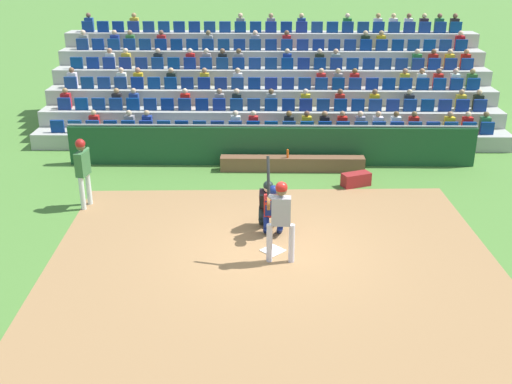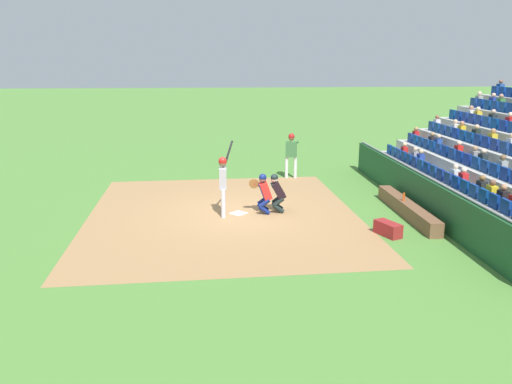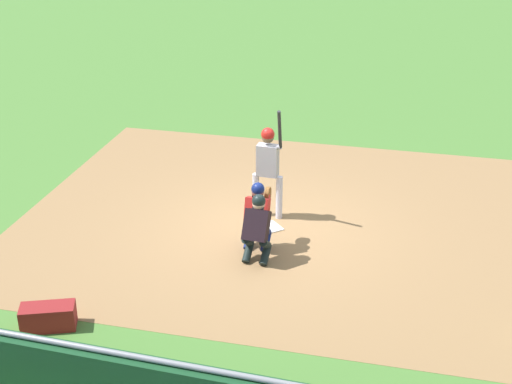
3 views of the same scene
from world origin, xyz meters
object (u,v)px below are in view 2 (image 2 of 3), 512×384
object	(u,v)px
home_plate_umpire	(277,191)
water_bottle_on_bench	(404,197)
catcher_crouching	(264,191)
home_plate_marker	(239,213)
on_deck_batter	(291,151)
batter_at_plate	(223,179)
equipment_duffel_bag	(388,229)
dugout_bench	(407,209)

from	to	relation	value
home_plate_umpire	water_bottle_on_bench	bearing A→B (deg)	-98.62
catcher_crouching	home_plate_umpire	bearing A→B (deg)	-76.62
catcher_crouching	water_bottle_on_bench	bearing A→B (deg)	-96.37
home_plate_marker	on_deck_batter	xyz separation A→B (m)	(4.87, -2.42, 1.13)
catcher_crouching	home_plate_marker	bearing A→B (deg)	90.22
batter_at_plate	catcher_crouching	distance (m)	1.35
home_plate_marker	catcher_crouching	distance (m)	1.06
home_plate_marker	catcher_crouching	xyz separation A→B (m)	(0.00, -0.80, 0.71)
catcher_crouching	equipment_duffel_bag	xyz separation A→B (m)	(-2.41, -3.23, -0.53)
home_plate_marker	home_plate_umpire	bearing A→B (deg)	-84.97
dugout_bench	equipment_duffel_bag	world-z (taller)	dugout_bench
home_plate_umpire	dugout_bench	distance (m)	4.10
home_plate_umpire	water_bottle_on_bench	size ratio (longest dim) A/B	4.90
catcher_crouching	on_deck_batter	distance (m)	5.15
catcher_crouching	home_plate_umpire	size ratio (longest dim) A/B	1.03
equipment_duffel_bag	home_plate_umpire	bearing A→B (deg)	25.00
home_plate_marker	water_bottle_on_bench	world-z (taller)	water_bottle_on_bench
water_bottle_on_bench	on_deck_batter	size ratio (longest dim) A/B	0.14
water_bottle_on_bench	home_plate_marker	bearing A→B (deg)	84.63
on_deck_batter	equipment_duffel_bag	bearing A→B (deg)	-167.59
home_plate_umpire	equipment_duffel_bag	distance (m)	3.78
batter_at_plate	dugout_bench	distance (m)	5.82
batter_at_plate	catcher_crouching	world-z (taller)	batter_at_plate
on_deck_batter	home_plate_marker	bearing A→B (deg)	153.57
home_plate_marker	on_deck_batter	size ratio (longest dim) A/B	0.24
home_plate_marker	dugout_bench	world-z (taller)	dugout_bench
dugout_bench	batter_at_plate	bearing A→B (deg)	85.09
home_plate_umpire	home_plate_marker	bearing A→B (deg)	95.03
dugout_bench	water_bottle_on_bench	bearing A→B (deg)	26.19
home_plate_umpire	dugout_bench	size ratio (longest dim) A/B	0.29
equipment_duffel_bag	on_deck_batter	size ratio (longest dim) A/B	0.44
dugout_bench	water_bottle_on_bench	world-z (taller)	water_bottle_on_bench
home_plate_marker	dugout_bench	bearing A→B (deg)	-96.90
dugout_bench	water_bottle_on_bench	xyz separation A→B (m)	(0.15, 0.07, 0.35)
dugout_bench	equipment_duffel_bag	bearing A→B (deg)	145.32
equipment_duffel_bag	on_deck_batter	distance (m)	7.51
batter_at_plate	home_plate_umpire	xyz separation A→B (m)	(0.25, -1.72, -0.48)
catcher_crouching	dugout_bench	xyz separation A→B (m)	(-0.64, -4.45, -0.50)
home_plate_umpire	catcher_crouching	bearing A→B (deg)	103.38
water_bottle_on_bench	home_plate_umpire	bearing A→B (deg)	81.38
batter_at_plate	on_deck_batter	bearing A→B (deg)	-30.01
water_bottle_on_bench	on_deck_batter	distance (m)	6.05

